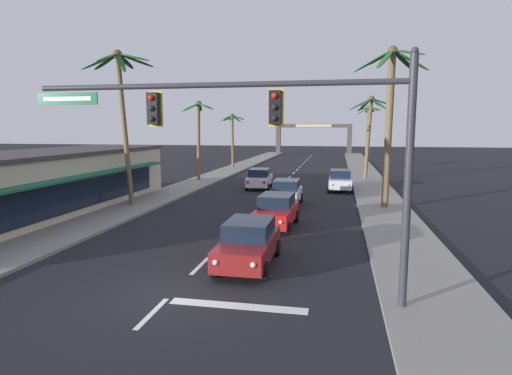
{
  "coord_description": "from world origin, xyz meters",
  "views": [
    {
      "loc": [
        4.89,
        -11.71,
        5.02
      ],
      "look_at": [
        1.05,
        8.0,
        2.2
      ],
      "focal_mm": 29.57,
      "sensor_mm": 36.0,
      "label": 1
    }
  ],
  "objects_px": {
    "traffic_signal_mast": "(280,129)",
    "palm_right_third": "(370,121)",
    "sedan_oncoming_far": "(260,178)",
    "town_gateway_arch": "(313,134)",
    "sedan_parked_nearest_kerb": "(340,180)",
    "storefront_strip_left": "(30,185)",
    "sedan_lead_at_stop_bar": "(249,243)",
    "sedan_third_in_queue": "(276,211)",
    "palm_left_third": "(198,123)",
    "palm_right_second": "(390,105)",
    "palm_right_farthest": "(368,120)",
    "sedan_fifth_in_queue": "(286,192)",
    "palm_left_farthest": "(232,127)",
    "palm_left_second": "(121,92)"
  },
  "relations": [
    {
      "from": "sedan_fifth_in_queue",
      "to": "palm_left_third",
      "type": "bearing_deg",
      "value": 131.18
    },
    {
      "from": "palm_left_second",
      "to": "traffic_signal_mast",
      "type": "bearing_deg",
      "value": -47.97
    },
    {
      "from": "traffic_signal_mast",
      "to": "palm_right_third",
      "type": "xyz_separation_m",
      "value": [
        4.55,
        31.08,
        0.78
      ]
    },
    {
      "from": "sedan_parked_nearest_kerb",
      "to": "storefront_strip_left",
      "type": "distance_m",
      "value": 22.32
    },
    {
      "from": "sedan_lead_at_stop_bar",
      "to": "palm_right_second",
      "type": "relative_size",
      "value": 0.45
    },
    {
      "from": "traffic_signal_mast",
      "to": "sedan_parked_nearest_kerb",
      "type": "relative_size",
      "value": 2.49
    },
    {
      "from": "sedan_lead_at_stop_bar",
      "to": "sedan_third_in_queue",
      "type": "distance_m",
      "value": 6.23
    },
    {
      "from": "town_gateway_arch",
      "to": "palm_right_third",
      "type": "bearing_deg",
      "value": -79.33
    },
    {
      "from": "palm_right_second",
      "to": "palm_right_farthest",
      "type": "xyz_separation_m",
      "value": [
        0.74,
        31.3,
        -0.35
      ]
    },
    {
      "from": "palm_right_second",
      "to": "palm_right_third",
      "type": "bearing_deg",
      "value": 90.28
    },
    {
      "from": "palm_right_second",
      "to": "palm_right_third",
      "type": "relative_size",
      "value": 1.22
    },
    {
      "from": "sedan_fifth_in_queue",
      "to": "palm_right_second",
      "type": "bearing_deg",
      "value": -0.52
    },
    {
      "from": "sedan_fifth_in_queue",
      "to": "town_gateway_arch",
      "type": "xyz_separation_m",
      "value": [
        -1.62,
        57.21,
        3.03
      ]
    },
    {
      "from": "town_gateway_arch",
      "to": "palm_right_farthest",
      "type": "bearing_deg",
      "value": -71.56
    },
    {
      "from": "sedan_parked_nearest_kerb",
      "to": "palm_left_third",
      "type": "bearing_deg",
      "value": 165.01
    },
    {
      "from": "sedan_oncoming_far",
      "to": "palm_left_farthest",
      "type": "relative_size",
      "value": 0.66
    },
    {
      "from": "sedan_third_in_queue",
      "to": "palm_right_third",
      "type": "relative_size",
      "value": 0.55
    },
    {
      "from": "sedan_oncoming_far",
      "to": "town_gateway_arch",
      "type": "height_order",
      "value": "town_gateway_arch"
    },
    {
      "from": "palm_left_farthest",
      "to": "storefront_strip_left",
      "type": "bearing_deg",
      "value": -97.64
    },
    {
      "from": "palm_right_farthest",
      "to": "sedan_oncoming_far",
      "type": "bearing_deg",
      "value": -113.22
    },
    {
      "from": "palm_left_third",
      "to": "sedan_third_in_queue",
      "type": "bearing_deg",
      "value": -60.13
    },
    {
      "from": "palm_left_farthest",
      "to": "palm_right_farthest",
      "type": "distance_m",
      "value": 18.17
    },
    {
      "from": "palm_left_third",
      "to": "palm_left_farthest",
      "type": "relative_size",
      "value": 1.11
    },
    {
      "from": "sedan_third_in_queue",
      "to": "town_gateway_arch",
      "type": "relative_size",
      "value": 0.3
    },
    {
      "from": "traffic_signal_mast",
      "to": "palm_left_farthest",
      "type": "relative_size",
      "value": 1.62
    },
    {
      "from": "sedan_oncoming_far",
      "to": "palm_right_farthest",
      "type": "height_order",
      "value": "palm_right_farthest"
    },
    {
      "from": "sedan_oncoming_far",
      "to": "sedan_parked_nearest_kerb",
      "type": "bearing_deg",
      "value": 1.19
    },
    {
      "from": "palm_right_farthest",
      "to": "palm_right_third",
      "type": "bearing_deg",
      "value": -93.01
    },
    {
      "from": "sedan_lead_at_stop_bar",
      "to": "storefront_strip_left",
      "type": "relative_size",
      "value": 0.19
    },
    {
      "from": "sedan_lead_at_stop_bar",
      "to": "palm_left_third",
      "type": "relative_size",
      "value": 0.59
    },
    {
      "from": "palm_right_farthest",
      "to": "sedan_parked_nearest_kerb",
      "type": "bearing_deg",
      "value": -98.51
    },
    {
      "from": "palm_left_second",
      "to": "palm_right_farthest",
      "type": "relative_size",
      "value": 1.22
    },
    {
      "from": "palm_right_farthest",
      "to": "town_gateway_arch",
      "type": "distance_m",
      "value": 27.47
    },
    {
      "from": "palm_left_third",
      "to": "storefront_strip_left",
      "type": "relative_size",
      "value": 0.33
    },
    {
      "from": "sedan_lead_at_stop_bar",
      "to": "palm_right_third",
      "type": "relative_size",
      "value": 0.55
    },
    {
      "from": "sedan_fifth_in_queue",
      "to": "town_gateway_arch",
      "type": "relative_size",
      "value": 0.3
    },
    {
      "from": "sedan_parked_nearest_kerb",
      "to": "palm_right_second",
      "type": "relative_size",
      "value": 0.45
    },
    {
      "from": "sedan_third_in_queue",
      "to": "sedan_fifth_in_queue",
      "type": "height_order",
      "value": "same"
    },
    {
      "from": "sedan_parked_nearest_kerb",
      "to": "palm_right_farthest",
      "type": "height_order",
      "value": "palm_right_farthest"
    },
    {
      "from": "traffic_signal_mast",
      "to": "palm_left_second",
      "type": "bearing_deg",
      "value": 132.03
    },
    {
      "from": "sedan_third_in_queue",
      "to": "sedan_oncoming_far",
      "type": "distance_m",
      "value": 14.07
    },
    {
      "from": "traffic_signal_mast",
      "to": "storefront_strip_left",
      "type": "distance_m",
      "value": 18.4
    },
    {
      "from": "sedan_oncoming_far",
      "to": "palm_left_second",
      "type": "height_order",
      "value": "palm_left_second"
    },
    {
      "from": "palm_left_second",
      "to": "sedan_fifth_in_queue",
      "type": "bearing_deg",
      "value": 12.76
    },
    {
      "from": "sedan_third_in_queue",
      "to": "sedan_fifth_in_queue",
      "type": "bearing_deg",
      "value": 92.2
    },
    {
      "from": "sedan_oncoming_far",
      "to": "sedan_fifth_in_queue",
      "type": "bearing_deg",
      "value": -66.87
    },
    {
      "from": "sedan_lead_at_stop_bar",
      "to": "storefront_strip_left",
      "type": "bearing_deg",
      "value": 156.4
    },
    {
      "from": "palm_left_second",
      "to": "palm_right_farthest",
      "type": "xyz_separation_m",
      "value": [
        17.24,
        33.55,
        -1.2
      ]
    },
    {
      "from": "sedan_third_in_queue",
      "to": "palm_right_third",
      "type": "bearing_deg",
      "value": 74.68
    },
    {
      "from": "sedan_oncoming_far",
      "to": "sedan_lead_at_stop_bar",
      "type": "bearing_deg",
      "value": -80.59
    }
  ]
}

